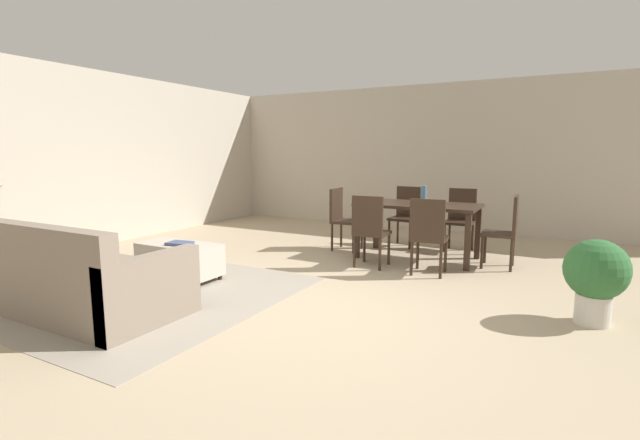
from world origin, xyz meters
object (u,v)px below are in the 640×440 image
Objects in this scene: dining_chair_head_west at (342,215)px; vase_centerpiece at (424,195)px; ottoman_table at (180,259)px; dining_table at (418,211)px; potted_plant at (596,275)px; couch at (75,281)px; dining_chair_far_left at (406,212)px; dining_chair_near_left at (370,227)px; dining_chair_head_east at (506,227)px; dining_chair_near_right at (428,232)px; dining_chair_far_right at (461,216)px; book_on_ottoman at (180,243)px.

vase_centerpiece reaches higher than dining_chair_head_west.
dining_table is at bearing 47.77° from ottoman_table.
couch is at bearing -155.59° from potted_plant.
dining_chair_head_west is at bearing -134.46° from dining_chair_far_left.
vase_centerpiece is (0.45, 0.77, 0.36)m from dining_chair_near_left.
dining_chair_head_east is at bearing -0.50° from dining_chair_head_west.
dining_chair_near_right is 1.86m from potted_plant.
dining_table is at bearing -116.96° from dining_chair_far_right.
dining_chair_far_left reaches higher than potted_plant.
dining_chair_head_west is 1.29m from vase_centerpiece.
dining_chair_near_left and dining_chair_head_east have the same top height.
dining_chair_head_east reaches higher than couch.
dining_table is 1.74× the size of dining_chair_far_left.
potted_plant is at bearing -45.08° from dining_chair_far_left.
ottoman_table is at bearing -112.00° from dining_chair_head_west.
ottoman_table is 1.05× the size of dining_chair_far_right.
dining_chair_far_right is 2.95m from potted_plant.
potted_plant reaches higher than ottoman_table.
dining_chair_near_right is 1.00× the size of dining_chair_far_right.
dining_chair_near_right is (2.52, 2.75, 0.24)m from couch.
potted_plant is (1.66, -0.85, -0.09)m from dining_chair_near_right.
couch is at bearing -111.81° from dining_chair_far_left.
couch is at bearing -92.02° from ottoman_table.
potted_plant is (4.13, 0.66, 0.19)m from ottoman_table.
dining_table is (2.15, 3.55, 0.38)m from couch.
dining_chair_head_east is (1.13, 0.00, -0.14)m from dining_table.
dining_chair_far_right reaches higher than ottoman_table.
dining_chair_far_right is at bearing 59.61° from couch.
dining_table reaches higher than ottoman_table.
ottoman_table is 1.05× the size of dining_chair_near_left.
dining_table is 0.90m from dining_chair_far_left.
dining_chair_far_right is at bearing 67.96° from vase_centerpiece.
dining_chair_far_right is at bearing 88.45° from dining_chair_near_right.
dining_chair_far_left is 1.26× the size of potted_plant.
potted_plant is at bearing -56.88° from dining_chair_far_right.
couch is 2.20× the size of dining_chair_near_right.
book_on_ottoman is at bearing -170.27° from potted_plant.
couch is 4.68m from dining_chair_far_left.
dining_chair_near_left is 0.74m from dining_chair_near_right.
dining_chair_head_west is 2.54m from book_on_ottoman.
dining_chair_far_left is 3.70× the size of vase_centerpiece.
dining_chair_near_right is 0.92m from vase_centerpiece.
potted_plant is (2.44, -2.44, -0.09)m from dining_chair_far_left.
dining_chair_near_left and dining_chair_near_right have the same top height.
book_on_ottoman is (-2.13, -2.34, -0.46)m from vase_centerpiece.
dining_chair_near_right is at bearing 152.74° from potted_plant.
dining_chair_far_left is 1.00× the size of dining_chair_head_west.
book_on_ottoman is (0.10, 1.19, 0.14)m from couch.
couch is at bearing -122.18° from vase_centerpiece.
dining_chair_near_right is 1.26× the size of potted_plant.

